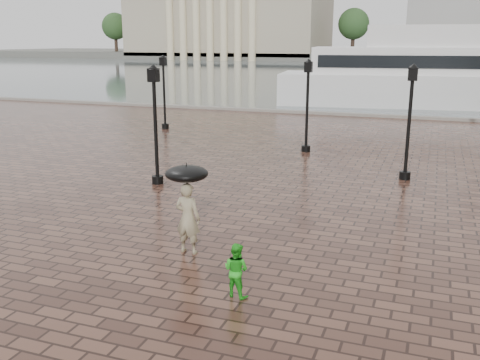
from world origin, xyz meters
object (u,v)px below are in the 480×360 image
(adult_pedestrian, at_px, (188,218))
(child_pedestrian, at_px, (236,270))
(ferry_near, at_px, (446,73))
(street_lamps, at_px, (313,106))

(adult_pedestrian, relative_size, child_pedestrian, 1.56)
(child_pedestrian, distance_m, ferry_near, 38.82)
(street_lamps, xyz_separation_m, adult_pedestrian, (-0.25, -13.54, -1.38))
(street_lamps, height_order, ferry_near, ferry_near)
(street_lamps, bearing_deg, adult_pedestrian, -91.05)
(street_lamps, bearing_deg, ferry_near, 75.18)
(adult_pedestrian, distance_m, ferry_near, 37.24)
(street_lamps, xyz_separation_m, ferry_near, (6.12, 23.12, 0.38))
(child_pedestrian, xyz_separation_m, ferry_near, (4.33, 38.52, 2.10))
(child_pedestrian, height_order, ferry_near, ferry_near)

